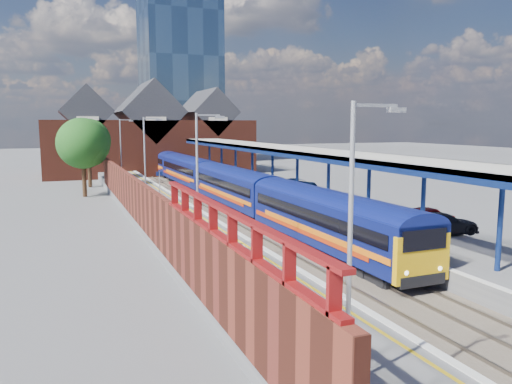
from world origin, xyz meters
TOP-DOWN VIEW (x-y plane):
  - ground at (0.00, 30.00)m, footprint 240.00×240.00m
  - ballast_bed at (0.00, 20.00)m, footprint 6.00×76.00m
  - rails at (0.00, 20.00)m, footprint 4.51×76.00m
  - left_platform at (-5.50, 20.00)m, footprint 5.00×76.00m
  - right_platform at (6.00, 20.00)m, footprint 6.00×76.00m
  - coping_left at (-3.15, 20.00)m, footprint 0.30×76.00m
  - coping_right at (3.15, 20.00)m, footprint 0.30×76.00m
  - yellow_line at (-3.75, 20.00)m, footprint 0.14×76.00m
  - train at (1.49, 31.52)m, footprint 2.95×65.92m
  - canopy at (5.48, 21.95)m, footprint 4.50×52.00m
  - lamp_post_a at (-6.36, -8.00)m, footprint 1.48×0.18m
  - lamp_post_b at (-6.36, 6.00)m, footprint 1.48×0.18m
  - lamp_post_c at (-6.36, 22.00)m, footprint 1.48×0.18m
  - lamp_post_d at (-6.36, 38.00)m, footprint 1.48×0.18m
  - platform_sign at (-5.00, 24.00)m, footprint 0.55×0.08m
  - brick_wall at (-8.10, 13.54)m, footprint 0.35×50.00m
  - station_building at (0.00, 58.00)m, footprint 30.00×12.12m
  - glass_tower at (10.00, 80.00)m, footprint 14.20×14.20m
  - tree_near at (-10.35, 35.91)m, footprint 5.20×5.20m
  - tree_far at (-9.35, 43.91)m, footprint 5.20×5.20m
  - parked_car_red at (7.82, 5.95)m, footprint 4.85×3.05m
  - parked_car_silver at (6.53, 10.19)m, footprint 4.61×2.09m
  - parked_car_dark at (8.00, 4.80)m, footprint 4.64×2.33m
  - parked_car_blue at (8.47, 25.05)m, footprint 5.00×3.52m

SIDE VIEW (x-z plane):
  - ground at x=0.00m, z-range 0.00..0.00m
  - ballast_bed at x=0.00m, z-range 0.00..0.06m
  - rails at x=0.00m, z-range 0.05..0.19m
  - left_platform at x=-5.50m, z-range 0.00..1.00m
  - right_platform at x=6.00m, z-range 0.00..1.00m
  - yellow_line at x=-3.75m, z-range 1.00..1.01m
  - coping_left at x=-3.15m, z-range 1.00..1.05m
  - coping_right at x=3.15m, z-range 1.00..1.05m
  - parked_car_blue at x=8.47m, z-range 1.00..2.27m
  - parked_car_dark at x=8.00m, z-range 1.00..2.29m
  - parked_car_silver at x=6.53m, z-range 1.00..2.47m
  - parked_car_red at x=7.82m, z-range 1.00..2.54m
  - train at x=1.49m, z-range 0.40..3.85m
  - brick_wall at x=-8.10m, z-range 0.52..4.38m
  - platform_sign at x=-5.00m, z-range 1.44..3.94m
  - lamp_post_a at x=-6.36m, z-range 1.49..8.49m
  - lamp_post_b at x=-6.36m, z-range 1.49..8.49m
  - lamp_post_c at x=-6.36m, z-range 1.49..8.49m
  - lamp_post_d at x=-6.36m, z-range 1.49..8.49m
  - canopy at x=5.48m, z-range 3.01..7.49m
  - tree_near at x=-10.35m, z-range 1.30..9.40m
  - tree_far at x=-9.35m, z-range 1.30..9.40m
  - station_building at x=0.00m, z-range -1.44..12.34m
  - glass_tower at x=10.00m, z-range 0.05..40.35m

